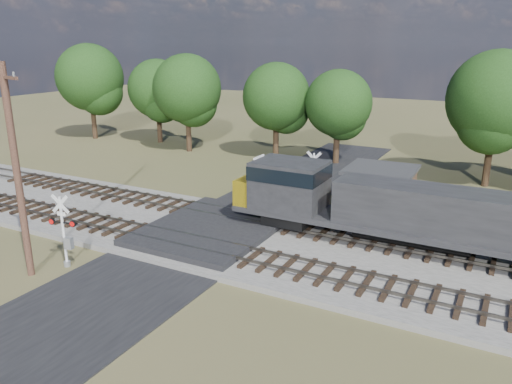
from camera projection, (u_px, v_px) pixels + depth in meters
The scene contains 11 objects.
ground at pixel (208, 238), 29.15m from camera, with size 160.00×160.00×0.00m, color #474B28.
ballast_bed at pixel (380, 267), 25.03m from camera, with size 140.00×10.00×0.30m, color gray.
road at pixel (208, 237), 29.14m from camera, with size 7.00×60.00×0.08m, color black.
crossing_panel at pixel (212, 230), 29.48m from camera, with size 7.00×9.00×0.62m, color #262628.
track_near at pixel (237, 254), 25.93m from camera, with size 140.00×2.60×0.33m.
track_far at pixel (278, 224), 30.16m from camera, with size 140.00×2.60×0.33m.
crossing_signal_near at pixel (65, 237), 24.98m from camera, with size 1.53×0.43×3.83m.
crossing_signal_far at pixel (312, 187), 33.20m from camera, with size 1.67×0.36×4.14m.
utility_pole at pixel (16, 168), 22.99m from camera, with size 2.46×0.65×10.18m.
equipment_shed at pixel (380, 189), 33.29m from camera, with size 4.51×4.51×3.01m.
treeline at pixel (434, 98), 40.47m from camera, with size 82.85×11.20×11.96m.
Camera 1 is at (15.24, -22.62, 10.99)m, focal length 35.00 mm.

